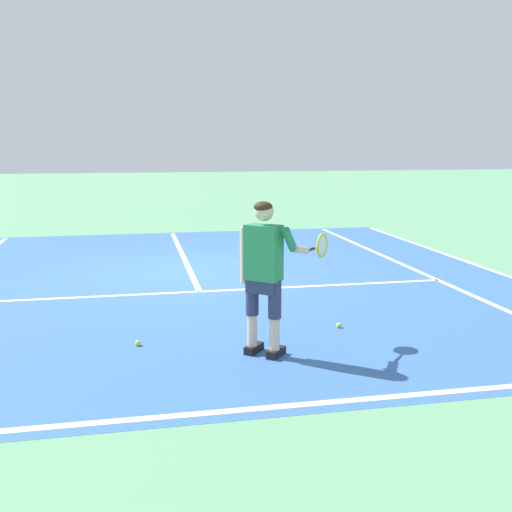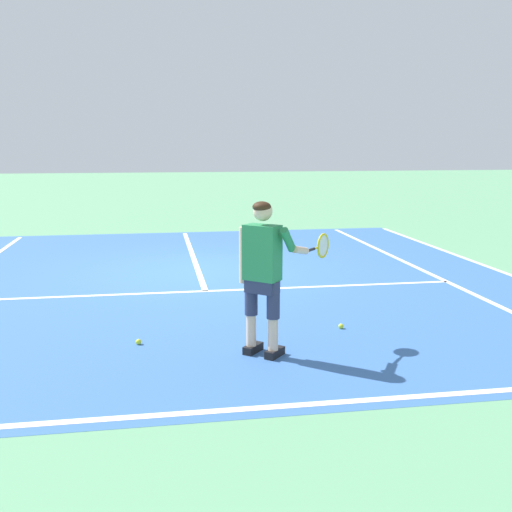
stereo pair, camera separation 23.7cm
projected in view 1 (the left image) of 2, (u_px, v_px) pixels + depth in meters
The scene contains 10 objects.
ground_plane at pixel (190, 272), 11.05m from camera, with size 80.00×80.00×0.00m, color #609E70.
court_inner_surface at pixel (193, 278), 10.53m from camera, with size 10.98×11.20×0.00m, color #3866A8.
line_baseline at pixel (254, 409), 5.33m from camera, with size 10.98×0.10×0.01m, color white.
line_service at pixel (200, 292), 9.56m from camera, with size 8.23×0.10×0.01m, color white.
line_centre_service at pixel (183, 256), 12.65m from camera, with size 0.10×6.40×0.01m, color white.
line_singles_right at pixel (412, 268), 11.34m from camera, with size 0.10×10.80×0.01m, color white.
line_doubles_right at pixel (478, 266), 11.61m from camera, with size 0.10×10.80×0.01m, color white.
tennis_player at pixel (265, 268), 6.52m from camera, with size 1.13×0.79×1.71m.
tennis_ball_near_feet at pixel (138, 343), 6.99m from camera, with size 0.07×0.07×0.07m, color #CCE02D.
tennis_ball_by_baseline at pixel (339, 325), 7.68m from camera, with size 0.07×0.07×0.07m, color #CCE02D.
Camera 1 is at (-0.98, -10.84, 2.31)m, focal length 42.32 mm.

